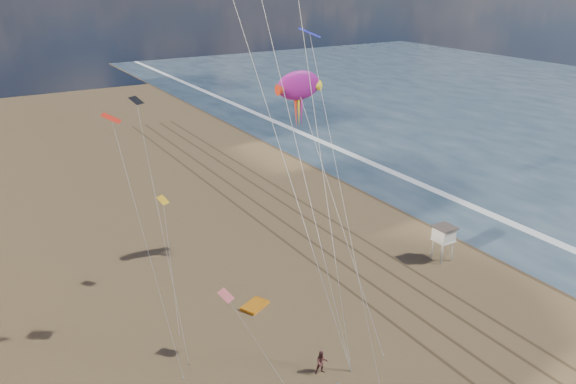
% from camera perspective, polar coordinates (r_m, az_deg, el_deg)
% --- Properties ---
extents(wet_sand, '(260.00, 260.00, 0.00)m').
position_cam_1_polar(wet_sand, '(74.51, 11.04, 0.17)').
color(wet_sand, '#42301E').
rests_on(wet_sand, ground).
extents(foam, '(260.00, 260.00, 0.00)m').
position_cam_1_polar(foam, '(77.24, 13.38, 0.75)').
color(foam, white).
rests_on(foam, ground).
extents(tracks, '(7.68, 120.00, 0.01)m').
position_cam_1_polar(tracks, '(57.83, 5.26, -5.94)').
color(tracks, brown).
rests_on(tracks, ground).
extents(lifeguard_stand, '(1.98, 1.98, 3.58)m').
position_cam_1_polar(lifeguard_stand, '(56.70, 15.55, -4.18)').
color(lifeguard_stand, silver).
rests_on(lifeguard_stand, ground).
extents(grounded_kite, '(2.69, 2.31, 0.26)m').
position_cam_1_polar(grounded_kite, '(48.66, -3.39, -11.43)').
color(grounded_kite, orange).
rests_on(grounded_kite, ground).
extents(show_kite, '(4.44, 8.65, 23.12)m').
position_cam_1_polar(show_kite, '(50.38, 1.11, 10.72)').
color(show_kite, '#AD1A98').
rests_on(show_kite, ground).
extents(kite_flyer_b, '(1.05, 0.92, 1.82)m').
position_cam_1_polar(kite_flyer_b, '(41.33, 3.45, -16.88)').
color(kite_flyer_b, brown).
rests_on(kite_flyer_b, ground).
extents(small_kites, '(12.38, 15.11, 18.52)m').
position_cam_1_polar(small_kites, '(39.75, -9.28, 5.37)').
color(small_kites, '#292EDF').
rests_on(small_kites, ground).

